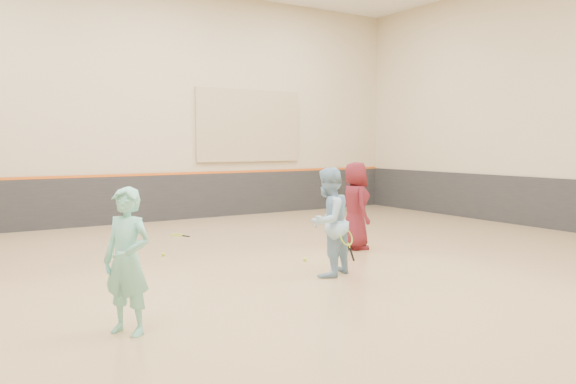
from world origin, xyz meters
TOP-DOWN VIEW (x-y plane):
  - room at (0.00, 0.00)m, footprint 15.04×12.04m
  - wainscot_back at (0.00, 5.97)m, footprint 14.90×0.04m
  - wainscot_right at (7.47, 0.00)m, footprint 0.04×11.90m
  - accent_stripe at (0.00, 5.96)m, footprint 14.90×0.03m
  - acoustic_panel at (2.80, 5.95)m, footprint 3.20×0.08m
  - girl at (-3.03, -2.17)m, footprint 0.63×0.68m
  - instructor at (0.31, -1.19)m, footprint 0.99×0.90m
  - young_man at (2.05, 0.31)m, footprint 0.74×0.93m
  - held_racket at (0.47, -1.43)m, footprint 0.27×0.27m
  - spare_racket at (-0.29, 3.58)m, footprint 0.60×0.60m
  - ball_under_racket at (0.60, -0.13)m, footprint 0.07×0.07m
  - ball_in_hand at (2.10, 0.13)m, footprint 0.07×0.07m
  - ball_beside_spare at (-1.31, 1.57)m, footprint 0.07×0.07m

SIDE VIEW (x-z plane):
  - spare_racket at x=-0.29m, z-range 0.00..0.04m
  - ball_under_racket at x=0.60m, z-range 0.00..0.07m
  - ball_beside_spare at x=-1.31m, z-range 0.00..0.07m
  - wainscot_back at x=0.00m, z-range 0.00..1.20m
  - wainscot_right at x=7.47m, z-range 0.00..1.20m
  - held_racket at x=0.47m, z-range 0.32..0.91m
  - girl at x=-3.03m, z-range 0.00..1.56m
  - room at x=0.00m, z-range -2.30..3.92m
  - instructor at x=0.31m, z-range 0.00..1.65m
  - young_man at x=2.05m, z-range 0.00..1.66m
  - ball_in_hand at x=2.10m, z-range 1.01..1.08m
  - accent_stripe at x=0.00m, z-range 1.19..1.25m
  - acoustic_panel at x=2.80m, z-range 1.50..3.50m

